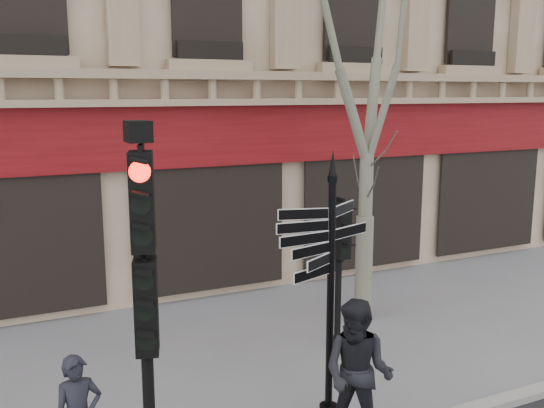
{
  "coord_description": "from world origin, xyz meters",
  "views": [
    {
      "loc": [
        -4.27,
        -7.35,
        4.52
      ],
      "look_at": [
        -0.54,
        0.6,
        2.88
      ],
      "focal_mm": 40.0,
      "sensor_mm": 36.0,
      "label": 1
    }
  ],
  "objects": [
    {
      "name": "pedestrian_b",
      "position": [
        -0.21,
        -1.3,
        0.97
      ],
      "size": [
        1.16,
        1.19,
        1.94
      ],
      "primitive_type": "imported",
      "rotation": [
        0.0,
        0.0,
        -0.9
      ],
      "color": "black",
      "rests_on": "ground"
    },
    {
      "name": "plane_tree",
      "position": [
        2.32,
        2.39,
        5.71
      ],
      "size": [
        3.06,
        3.06,
        8.14
      ],
      "color": "gray",
      "rests_on": "ground"
    },
    {
      "name": "traffic_signal_secondary",
      "position": [
        1.19,
        1.51,
        1.84
      ],
      "size": [
        0.47,
        0.35,
        2.64
      ],
      "rotation": [
        0.0,
        0.0,
        0.07
      ],
      "color": "black",
      "rests_on": "ground"
    },
    {
      "name": "traffic_signal_main",
      "position": [
        -2.86,
        -1.11,
        2.67
      ],
      "size": [
        0.54,
        0.45,
        4.23
      ],
      "rotation": [
        0.0,
        0.0,
        -0.29
      ],
      "color": "black",
      "rests_on": "ground"
    },
    {
      "name": "ground",
      "position": [
        0.0,
        0.0,
        0.0
      ],
      "size": [
        80.0,
        80.0,
        0.0
      ],
      "primitive_type": "plane",
      "color": "slate",
      "rests_on": "ground"
    },
    {
      "name": "fingerpost",
      "position": [
        -0.19,
        -0.53,
        2.53
      ],
      "size": [
        1.81,
        1.81,
        3.77
      ],
      "rotation": [
        0.0,
        0.0,
        0.16
      ],
      "color": "black",
      "rests_on": "ground"
    }
  ]
}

